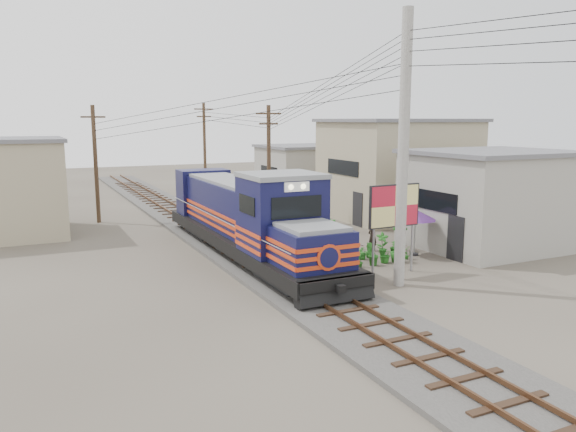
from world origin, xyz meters
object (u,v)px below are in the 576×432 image
vendor (372,236)px  locomotive (247,219)px  market_umbrella (416,215)px  billboard (394,208)px

vendor → locomotive: bearing=-32.8°
locomotive → vendor: size_ratio=11.02×
vendor → market_umbrella: bearing=109.3°
billboard → market_umbrella: size_ratio=1.47×
locomotive → market_umbrella: 7.62m
locomotive → vendor: (5.76, -1.44, -1.01)m
billboard → vendor: bearing=65.7°
locomotive → vendor: bearing=-14.0°
billboard → market_umbrella: bearing=36.3°
locomotive → billboard: bearing=-51.1°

